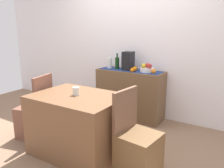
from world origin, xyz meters
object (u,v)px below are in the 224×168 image
Objects in this scene: fruit_bowl at (147,70)px; wine_bottle at (117,63)px; chair_by_corner at (137,150)px; dining_table at (79,124)px; coffee_cup at (76,91)px; sideboard_console at (130,94)px; ceramic_vase at (110,63)px; coffee_maker at (128,61)px; chair_near_window at (36,119)px.

fruit_bowl is 0.81× the size of wine_bottle.
dining_table is at bearing -179.87° from chair_by_corner.
dining_table is at bearing 18.81° from coffee_cup.
dining_table is 0.81m from chair_by_corner.
coffee_cup is at bearing -102.33° from fruit_bowl.
ceramic_vase reaches higher than sideboard_console.
coffee_cup is 0.97m from chair_by_corner.
ceramic_vase is at bearing -180.00° from wine_bottle.
wine_bottle is 0.26× the size of dining_table.
wine_bottle is 1.49× the size of ceramic_vase.
coffee_cup reaches higher than sideboard_console.
dining_table is (0.01, -1.38, -0.04)m from sideboard_console.
chair_by_corner is (0.51, -1.38, -0.60)m from fruit_bowl.
ceramic_vase is (-0.15, -0.00, -0.01)m from wine_bottle.
coffee_maker is 0.38m from ceramic_vase.
wine_bottle is (-0.56, 0.00, 0.07)m from fruit_bowl.
wine_bottle is at bearing 100.54° from coffee_cup.
sideboard_console is 0.65m from ceramic_vase.
dining_table is at bearing -89.42° from sideboard_console.
coffee_cup is (0.41, -1.38, -0.13)m from ceramic_vase.
coffee_cup is at bearing -161.19° from dining_table.
ceramic_vase is at bearing 106.56° from coffee_cup.
coffee_maker is at bearing 121.96° from chair_by_corner.
chair_near_window reaches higher than sideboard_console.
coffee_maker is at bearing 91.72° from coffee_cup.
sideboard_console is 6.21× the size of ceramic_vase.
coffee_maker is at bearing 180.00° from sideboard_console.
wine_bottle is 1.51m from dining_table.
wine_bottle is 0.88× the size of coffee_maker.
coffee_cup is 0.94m from chair_near_window.
sideboard_console is 3.64× the size of coffee_maker.
ceramic_vase reaches higher than dining_table.
ceramic_vase reaches higher than chair_by_corner.
fruit_bowl is 1.85m from chair_near_window.
ceramic_vase is 1.96m from chair_by_corner.
wine_bottle is 0.22m from coffee_maker.
chair_near_window is at bearing 179.73° from dining_table.
sideboard_console is 5.16× the size of fruit_bowl.
fruit_bowl is at bearing -0.00° from wine_bottle.
sideboard_console is at bearing 0.00° from coffee_maker.
coffee_maker reaches higher than fruit_bowl.
sideboard_console is 11.82× the size of coffee_cup.
wine_bottle is 0.15m from ceramic_vase.
coffee_maker is at bearing -0.00° from wine_bottle.
wine_bottle is at bearing 0.00° from ceramic_vase.
chair_by_corner is (0.86, -1.38, -0.72)m from coffee_maker.
coffee_maker reaches higher than ceramic_vase.
coffee_cup is at bearing -0.68° from chair_near_window.
ceramic_vase is 1.54m from dining_table.
sideboard_console is 1.07× the size of dining_table.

